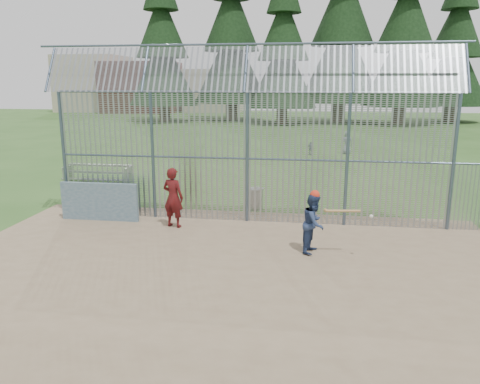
% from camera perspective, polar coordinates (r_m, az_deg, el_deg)
% --- Properties ---
extents(ground, '(120.00, 120.00, 0.00)m').
position_cam_1_polar(ground, '(11.52, -1.46, -8.59)').
color(ground, '#2D511E').
rests_on(ground, ground).
extents(dirt_infield, '(14.00, 10.00, 0.02)m').
position_cam_1_polar(dirt_infield, '(11.06, -1.91, -9.49)').
color(dirt_infield, '#756047').
rests_on(dirt_infield, ground).
extents(dugout_wall, '(2.50, 0.12, 1.20)m').
position_cam_1_polar(dugout_wall, '(15.34, -16.75, -1.13)').
color(dugout_wall, '#38566B').
rests_on(dugout_wall, dirt_infield).
extents(batter, '(0.77, 0.88, 1.53)m').
position_cam_1_polar(batter, '(12.06, 8.99, -3.79)').
color(batter, navy).
rests_on(batter, dirt_infield).
extents(onlooker, '(0.75, 0.60, 1.81)m').
position_cam_1_polar(onlooker, '(14.10, -8.16, -0.66)').
color(onlooker, maroon).
rests_on(onlooker, dirt_infield).
extents(bg_kid_standing, '(0.79, 0.62, 1.41)m').
position_cam_1_polar(bg_kid_standing, '(29.29, 12.92, 5.93)').
color(bg_kid_standing, slate).
rests_on(bg_kid_standing, ground).
extents(bg_kid_seated, '(0.50, 0.41, 0.80)m').
position_cam_1_polar(bg_kid_seated, '(28.52, 8.62, 5.31)').
color(bg_kid_seated, slate).
rests_on(bg_kid_seated, ground).
extents(batting_gear, '(1.52, 0.53, 0.56)m').
position_cam_1_polar(batting_gear, '(11.85, 10.03, -0.87)').
color(batting_gear, red).
rests_on(batting_gear, ground).
extents(trash_can, '(0.56, 0.56, 0.82)m').
position_cam_1_polar(trash_can, '(16.07, 1.91, -0.80)').
color(trash_can, gray).
rests_on(trash_can, ground).
extents(bleacher, '(3.00, 0.95, 0.72)m').
position_cam_1_polar(bleacher, '(21.33, -16.89, 2.23)').
color(bleacher, gray).
rests_on(bleacher, ground).
extents(backstop_fence, '(20.09, 0.81, 5.30)m').
position_cam_1_polar(backstop_fence, '(14.10, 8.19, 5.28)').
color(backstop_fence, '#47566B').
rests_on(backstop_fence, ground).
extents(conifer_row, '(38.48, 12.26, 20.20)m').
position_cam_1_polar(conifer_row, '(52.45, 8.94, 20.31)').
color(conifer_row, '#332319').
rests_on(conifer_row, ground).
extents(distant_buildings, '(26.50, 10.50, 8.00)m').
position_cam_1_polar(distant_buildings, '(71.54, -12.42, 12.45)').
color(distant_buildings, brown).
rests_on(distant_buildings, ground).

